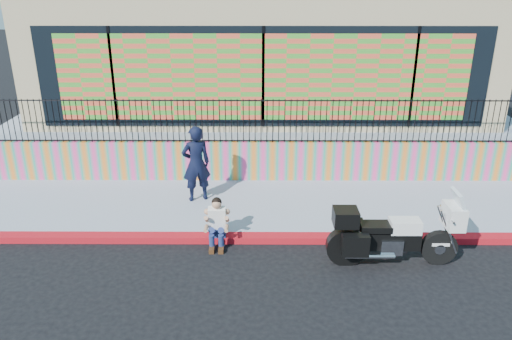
{
  "coord_description": "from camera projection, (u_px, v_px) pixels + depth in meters",
  "views": [
    {
      "loc": [
        -0.13,
        -9.76,
        5.56
      ],
      "look_at": [
        -0.19,
        1.2,
        1.23
      ],
      "focal_mm": 35.0,
      "sensor_mm": 36.0,
      "label": 1
    }
  ],
  "objects": [
    {
      "name": "red_curb",
      "position": [
        264.0,
        238.0,
        11.09
      ],
      "size": [
        16.0,
        0.3,
        0.15
      ],
      "primitive_type": "cube",
      "color": "#AC110C",
      "rests_on": "ground"
    },
    {
      "name": "police_motorcycle",
      "position": [
        391.0,
        234.0,
        10.03
      ],
      "size": [
        2.62,
        0.87,
        1.63
      ],
      "color": "black",
      "rests_on": "ground"
    },
    {
      "name": "elevated_platform",
      "position": [
        262.0,
        115.0,
        18.66
      ],
      "size": [
        16.0,
        10.0,
        1.25
      ],
      "primitive_type": "cube",
      "color": "#8E95AA",
      "rests_on": "ground"
    },
    {
      "name": "seated_man",
      "position": [
        217.0,
        227.0,
        10.78
      ],
      "size": [
        0.54,
        0.71,
        1.06
      ],
      "color": "navy",
      "rests_on": "ground"
    },
    {
      "name": "police_officer",
      "position": [
        196.0,
        164.0,
        12.47
      ],
      "size": [
        0.83,
        0.68,
        1.96
      ],
      "primitive_type": "imported",
      "rotation": [
        0.0,
        0.0,
        3.48
      ],
      "color": "black",
      "rests_on": "sidewalk"
    },
    {
      "name": "sidewalk",
      "position": [
        263.0,
        206.0,
        12.63
      ],
      "size": [
        16.0,
        3.0,
        0.15
      ],
      "primitive_type": "cube",
      "color": "#8E95AA",
      "rests_on": "ground"
    },
    {
      "name": "metal_fence",
      "position": [
        263.0,
        121.0,
        13.46
      ],
      "size": [
        15.8,
        0.04,
        1.2
      ],
      "primitive_type": null,
      "color": "black",
      "rests_on": "mural_wall"
    },
    {
      "name": "ground",
      "position": [
        264.0,
        241.0,
        11.12
      ],
      "size": [
        90.0,
        90.0,
        0.0
      ],
      "primitive_type": "plane",
      "color": "black",
      "rests_on": "ground"
    },
    {
      "name": "storefront_building",
      "position": [
        262.0,
        44.0,
        17.49
      ],
      "size": [
        14.0,
        8.06,
        4.0
      ],
      "color": "#C6B584",
      "rests_on": "elevated_platform"
    },
    {
      "name": "mural_wall",
      "position": [
        263.0,
        161.0,
        13.89
      ],
      "size": [
        16.0,
        0.2,
        1.1
      ],
      "primitive_type": "cube",
      "color": "#FE4393",
      "rests_on": "sidewalk"
    }
  ]
}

